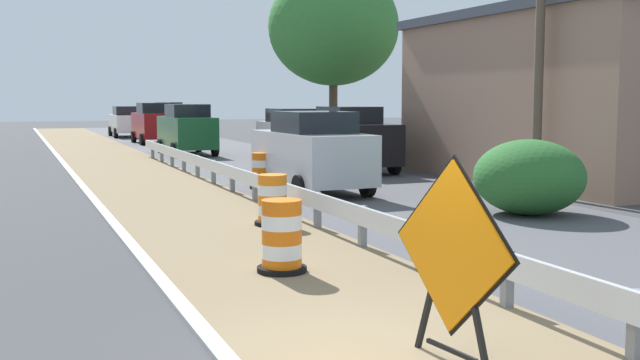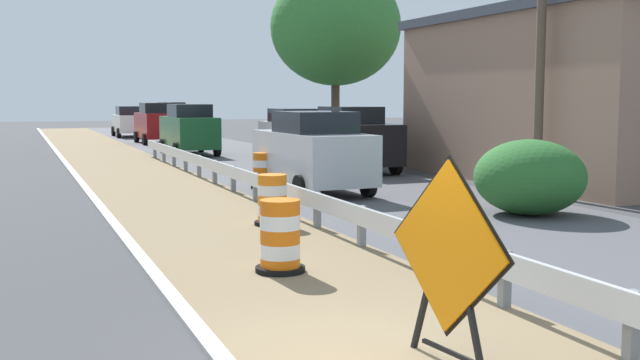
{
  "view_description": "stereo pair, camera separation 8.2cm",
  "coord_description": "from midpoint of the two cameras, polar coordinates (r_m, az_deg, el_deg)",
  "views": [
    {
      "loc": [
        -3.15,
        -6.3,
        2.54
      ],
      "look_at": [
        2.71,
        8.24,
        0.85
      ],
      "focal_mm": 43.26,
      "sensor_mm": 36.0,
      "label": 1
    },
    {
      "loc": [
        -3.08,
        -6.33,
        2.54
      ],
      "look_at": [
        2.71,
        8.24,
        0.85
      ],
      "focal_mm": 43.26,
      "sensor_mm": 36.0,
      "label": 2
    }
  ],
  "objects": [
    {
      "name": "car_lead_near_lane",
      "position": [
        43.38,
        -12.16,
        4.13
      ],
      "size": [
        2.18,
        4.16,
        2.23
      ],
      "rotation": [
        0.0,
        0.0,
        1.59
      ],
      "color": "maroon",
      "rests_on": "ground"
    },
    {
      "name": "traffic_barrel_mid",
      "position": [
        21.5,
        -4.42,
        0.56
      ],
      "size": [
        0.69,
        0.69,
        1.0
      ],
      "color": "orange",
      "rests_on": "ground"
    },
    {
      "name": "traffic_barrel_nearest",
      "position": [
        11.23,
        -3.06,
        -4.42
      ],
      "size": [
        0.73,
        0.73,
        1.06
      ],
      "color": "orange",
      "rests_on": "ground"
    },
    {
      "name": "car_distant_b",
      "position": [
        20.55,
        -0.74,
        2.08
      ],
      "size": [
        2.18,
        4.55,
        2.16
      ],
      "rotation": [
        0.0,
        0.0,
        1.6
      ],
      "color": "silver",
      "rests_on": "ground"
    },
    {
      "name": "bush_roadside",
      "position": [
        17.24,
        15.08,
        0.21
      ],
      "size": [
        2.39,
        2.39,
        1.64
      ],
      "primitive_type": "ellipsoid",
      "color": "#286028",
      "rests_on": "ground"
    },
    {
      "name": "warning_sign_diamond",
      "position": [
        7.41,
        9.42,
        -5.4
      ],
      "size": [
        0.28,
        1.73,
        2.02
      ],
      "rotation": [
        0.0,
        0.0,
        3.29
      ],
      "color": "black",
      "rests_on": "ground"
    },
    {
      "name": "utility_pole_near",
      "position": [
        20.64,
        15.82,
        9.61
      ],
      "size": [
        0.24,
        1.8,
        7.42
      ],
      "color": "brown",
      "rests_on": "ground"
    },
    {
      "name": "car_lead_far_lane",
      "position": [
        51.13,
        -14.04,
        4.22
      ],
      "size": [
        2.19,
        4.45,
        1.96
      ],
      "rotation": [
        0.0,
        0.0,
        1.56
      ],
      "color": "silver",
      "rests_on": "ground"
    },
    {
      "name": "car_mid_far_lane",
      "position": [
        26.32,
        2.21,
        3.03
      ],
      "size": [
        2.12,
        4.33,
        2.22
      ],
      "rotation": [
        0.0,
        0.0,
        -1.54
      ],
      "color": "black",
      "rests_on": "ground"
    },
    {
      "name": "roadside_shop_near",
      "position": [
        25.25,
        18.53,
        5.99
      ],
      "size": [
        7.03,
        10.98,
        5.19
      ],
      "color": "#93705B",
      "rests_on": "ground"
    },
    {
      "name": "tree_roadside",
      "position": [
        33.14,
        0.93,
        11.27
      ],
      "size": [
        5.52,
        5.52,
        7.99
      ],
      "color": "#4C3D2D",
      "rests_on": "ground"
    },
    {
      "name": "traffic_barrel_close",
      "position": [
        15.34,
        -3.7,
        -1.66
      ],
      "size": [
        0.72,
        0.72,
        1.01
      ],
      "color": "orange",
      "rests_on": "ground"
    },
    {
      "name": "car_distant_a",
      "position": [
        31.67,
        -2.11,
        3.42
      ],
      "size": [
        1.97,
        4.58,
        2.07
      ],
      "rotation": [
        0.0,
        0.0,
        -1.57
      ],
      "color": "silver",
      "rests_on": "ground"
    },
    {
      "name": "car_trailing_near_lane",
      "position": [
        57.73,
        -11.14,
        4.59
      ],
      "size": [
        2.12,
        4.05,
        2.17
      ],
      "rotation": [
        0.0,
        0.0,
        -1.56
      ],
      "color": "silver",
      "rests_on": "ground"
    },
    {
      "name": "median_dirt_strip",
      "position": [
        7.78,
        8.69,
        -12.93
      ],
      "size": [
        3.73,
        120.0,
        0.01
      ],
      "primitive_type": "cube",
      "color": "#7F6B4C",
      "rests_on": "ground"
    },
    {
      "name": "car_trailing_far_lane",
      "position": [
        34.68,
        -9.89,
        3.7
      ],
      "size": [
        2.04,
        4.44,
        2.23
      ],
      "rotation": [
        0.0,
        0.0,
        1.59
      ],
      "color": "#195128",
      "rests_on": "ground"
    },
    {
      "name": "guardrail_median",
      "position": [
        8.77,
        17.05,
        -7.44
      ],
      "size": [
        0.18,
        53.65,
        0.71
      ],
      "color": "silver",
      "rests_on": "ground"
    }
  ]
}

